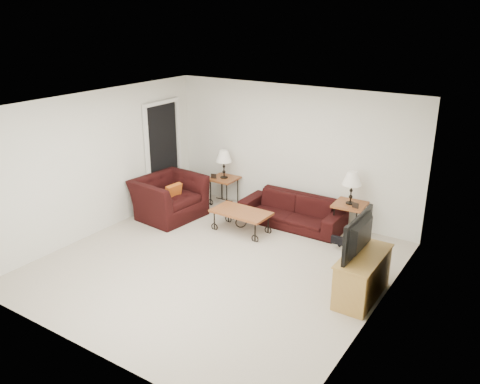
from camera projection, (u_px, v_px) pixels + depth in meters
The scene contains 20 objects.
ground at pixel (216, 265), 7.73m from camera, with size 5.00×5.00×0.00m, color #BFB3A3.
wall_back at pixel (292, 152), 9.26m from camera, with size 5.00×0.02×2.50m, color white.
wall_front at pixel (79, 256), 5.33m from camera, with size 5.00×0.02×2.50m, color white.
wall_left at pixel (98, 163), 8.57m from camera, with size 0.02×5.00×2.50m, color white.
wall_right at pixel (380, 228), 6.02m from camera, with size 0.02×5.00×2.50m, color white.
ceiling at pixel (213, 106), 6.86m from camera, with size 5.00×5.00×0.00m, color white.
doorway at pixel (163, 154), 9.93m from camera, with size 0.08×0.94×2.04m, color black.
sofa at pixel (292, 211), 9.07m from camera, with size 1.92×0.75×0.56m, color black.
side_table_left at pixel (224, 191), 10.05m from camera, with size 0.52×0.52×0.57m, color #935325.
side_table_right at pixel (349, 219), 8.68m from camera, with size 0.54×0.54×0.59m, color #935325.
lamp_left at pixel (224, 164), 9.86m from camera, with size 0.32×0.32×0.57m, color black, non-canonical shape.
lamp_right at pixel (351, 188), 8.48m from camera, with size 0.33×0.33×0.59m, color black, non-canonical shape.
photo_frame_left at pixel (214, 176), 9.90m from camera, with size 0.11×0.02×0.10m, color black.
photo_frame_right at pixel (355, 205), 8.37m from camera, with size 0.12×0.02×0.10m, color black.
coffee_table at pixel (241, 221), 8.83m from camera, with size 1.05×0.57×0.39m, color #935325.
armchair at pixel (169, 197), 9.41m from camera, with size 1.21×1.05×0.78m, color black.
throw_pillow at pixel (173, 193), 9.25m from camera, with size 0.35×0.09×0.35m, color #C15118.
tv_stand at pixel (362, 276), 6.75m from camera, with size 0.45×1.08×0.65m, color #AC8840.
television at pixel (365, 236), 6.55m from camera, with size 0.97×0.13×0.56m, color black.
backpack at pixel (340, 236), 8.23m from camera, with size 0.32×0.25×0.42m, color black.
Camera 1 is at (4.06, -5.54, 3.74)m, focal length 36.86 mm.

